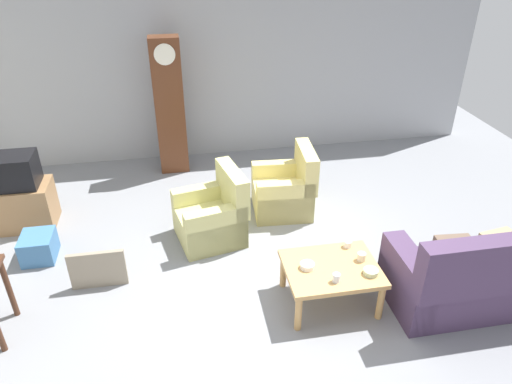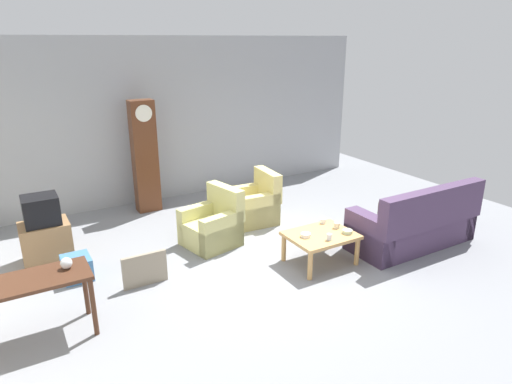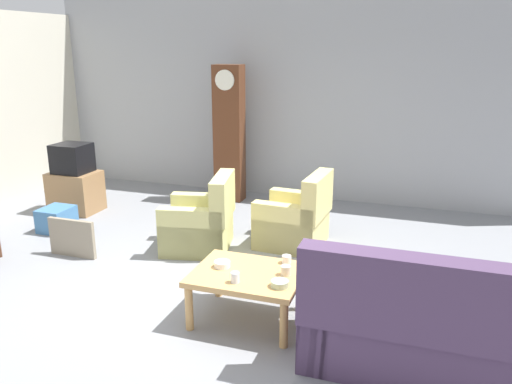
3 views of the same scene
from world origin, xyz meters
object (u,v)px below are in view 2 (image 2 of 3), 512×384
Objects in this scene: cup_blue_rimmed at (329,237)px; console_table_dark at (26,289)px; armchair_olive_near at (213,226)px; grandfather_clock at (145,157)px; couch_floral at (415,225)px; glass_dome_cloche at (66,263)px; tv_crt at (41,210)px; cup_white_porcelain at (323,221)px; tv_stand_cabinet at (46,242)px; armchair_olive_far at (254,205)px; cup_cream_tall at (337,225)px; coffee_table_wood at (321,238)px; bowl_white_stacked at (306,235)px; framed_picture_leaning at (145,270)px; storage_box_blue at (77,268)px; bowl_shallow_green at (347,232)px.

console_table_dark is at bearing 174.43° from cup_blue_rimmed.
armchair_olive_near is 0.44× the size of grandfather_clock.
couch_floral reaches higher than glass_dome_cloche.
cup_white_porcelain is at bearing -25.97° from tv_crt.
tv_stand_cabinet is at bearing 154.03° from cup_white_porcelain.
armchair_olive_far reaches higher than cup_cream_tall.
grandfather_clock is at bearing 113.95° from coffee_table_wood.
armchair_olive_near reaches higher than glass_dome_cloche.
bowl_white_stacked is (-0.22, 0.25, -0.02)m from cup_blue_rimmed.
armchair_olive_near reaches higher than coffee_table_wood.
cup_blue_rimmed is (-0.03, -0.23, 0.11)m from coffee_table_wood.
grandfather_clock is 3.51× the size of framed_picture_leaning.
tv_stand_cabinet is 4.15m from cup_blue_rimmed.
bowl_white_stacked is (2.16, -0.65, 0.26)m from framed_picture_leaning.
cup_blue_rimmed is at bearing 177.80° from couch_floral.
storage_box_blue is 2.92× the size of bowl_white_stacked.
cup_cream_tall is (3.73, -0.15, -0.30)m from glass_dome_cloche.
cup_white_porcelain is (0.31, -1.56, 0.19)m from armchair_olive_far.
cup_blue_rimmed is (2.38, -0.91, 0.28)m from framed_picture_leaning.
bowl_shallow_green is at bearing -47.40° from armchair_olive_near.
armchair_olive_near is 1.15m from armchair_olive_far.
storage_box_blue is 4.74× the size of cup_cream_tall.
armchair_olive_far is at bearing 24.37° from console_table_dark.
couch_floral is 5.66m from tv_crt.
coffee_table_wood is 10.79× the size of cup_cream_tall.
grandfather_clock reaches higher than glass_dome_cloche.
console_table_dark reaches higher than framed_picture_leaning.
glass_dome_cloche reaches higher than framed_picture_leaning.
bowl_white_stacked reaches higher than bowl_shallow_green.
framed_picture_leaning is 3.99× the size of bowl_shallow_green.
tv_crt is (-1.95, -1.28, -0.25)m from grandfather_clock.
tv_stand_cabinet is 4.15m from cup_white_porcelain.
tv_crt is 5.23× the size of cup_blue_rimmed.
couch_floral reaches higher than cup_cream_tall.
couch_floral is 1.69m from cup_blue_rimmed.
glass_dome_cloche is 0.90× the size of bowl_white_stacked.
console_table_dark is 3.09× the size of storage_box_blue.
bowl_white_stacked reaches higher than framed_picture_leaning.
bowl_shallow_green is at bearing -27.47° from coffee_table_wood.
couch_floral is 4.99× the size of storage_box_blue.
couch_floral is 1.32m from bowl_shallow_green.
couch_floral reaches higher than bowl_white_stacked.
armchair_olive_far is 6.11× the size of bowl_shallow_green.
coffee_table_wood is 1.60× the size of framed_picture_leaning.
couch_floral is 2.28× the size of armchair_olive_far.
coffee_table_wood is at bearing -5.60° from bowl_white_stacked.
armchair_olive_far is at bearing 24.73° from armchair_olive_near.
cup_cream_tall is (3.78, -2.06, 0.21)m from tv_stand_cabinet.
armchair_olive_near is at bearing -78.21° from grandfather_clock.
armchair_olive_far is 2.09m from cup_blue_rimmed.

